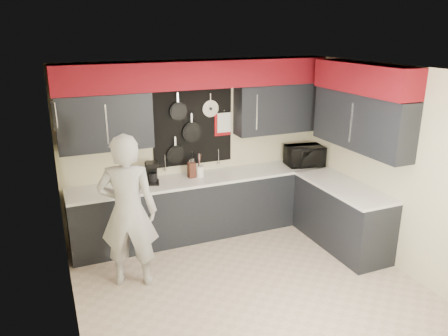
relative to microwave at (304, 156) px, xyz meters
name	(u,v)px	position (x,y,z in m)	size (l,w,h in m)	color
ground	(244,281)	(-1.68, -1.36, -1.08)	(4.00, 4.00, 0.00)	#C2AC96
back_wall_assembly	(199,102)	(-1.67, 0.24, 0.93)	(4.00, 0.36, 2.60)	beige
right_wall_assembly	(364,113)	(0.17, -1.10, 0.86)	(0.36, 3.50, 2.60)	beige
left_wall_assembly	(64,207)	(-3.68, -1.34, 0.26)	(0.05, 3.50, 2.60)	beige
base_cabinets	(242,208)	(-1.19, -0.23, -0.62)	(3.95, 2.20, 0.92)	black
microwave	(304,156)	(0.00, 0.00, 0.00)	(0.57, 0.39, 0.32)	black
knife_block	(192,170)	(-1.84, 0.14, -0.05)	(0.10, 0.10, 0.23)	#391912
utensil_crock	(200,171)	(-1.72, 0.13, -0.08)	(0.12, 0.12, 0.16)	white
coffee_maker	(152,172)	(-2.44, 0.12, 0.00)	(0.22, 0.25, 0.31)	black
person	(128,212)	(-2.97, -0.83, -0.13)	(0.70, 0.46, 1.90)	beige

